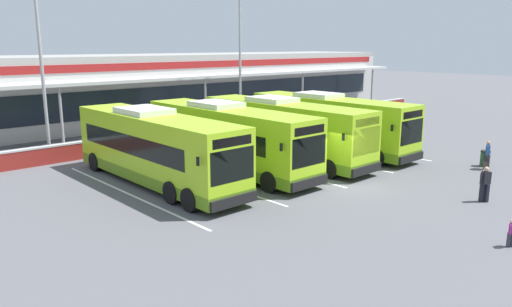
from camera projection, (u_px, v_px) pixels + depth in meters
ground_plane at (339, 186)px, 24.27m from camera, size 200.00×200.00×0.00m
terminal_building at (97, 90)px, 42.95m from camera, size 70.00×13.00×6.00m
red_barrier_wall at (176, 136)px, 34.57m from camera, size 60.00×0.40×1.10m
coach_bus_leftmost at (156, 149)px, 24.28m from camera, size 2.99×12.16×3.78m
coach_bus_left_centre at (227, 139)px, 26.94m from camera, size 2.99×12.16×3.78m
coach_bus_centre at (283, 131)px, 29.37m from camera, size 2.99×12.16×3.78m
coach_bus_right_centre at (329, 124)px, 32.01m from camera, size 2.99×12.16×3.78m
bay_stripe_far_west at (128, 193)px, 23.04m from camera, size 0.14×13.00×0.01m
bay_stripe_west at (199, 177)px, 25.81m from camera, size 0.14×13.00×0.01m
bay_stripe_mid_west at (257, 165)px, 28.58m from camera, size 0.14×13.00×0.01m
bay_stripe_centre at (305, 154)px, 31.36m from camera, size 0.14×13.00×0.01m
bay_stripe_mid_east at (345, 145)px, 34.13m from camera, size 0.14×13.00×0.01m
pedestrian_with_handbag at (487, 154)px, 27.34m from camera, size 0.65×0.38×1.62m
pedestrian_in_dark_coat at (485, 183)px, 21.63m from camera, size 0.52×0.40×1.62m
pedestrian_child at (511, 232)px, 16.82m from camera, size 0.33×0.18×1.00m
lamp_post_west at (41, 55)px, 29.03m from camera, size 3.24×0.28×11.00m
lamp_post_centre at (240, 52)px, 39.92m from camera, size 3.24×0.28×11.00m
litter_bin at (485, 158)px, 28.13m from camera, size 0.54×0.54×0.93m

